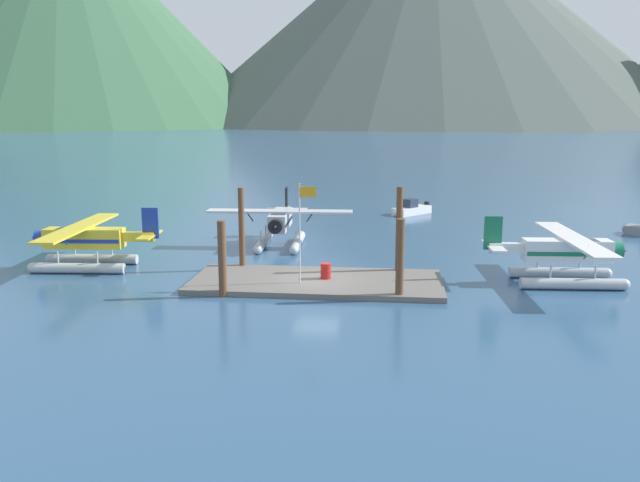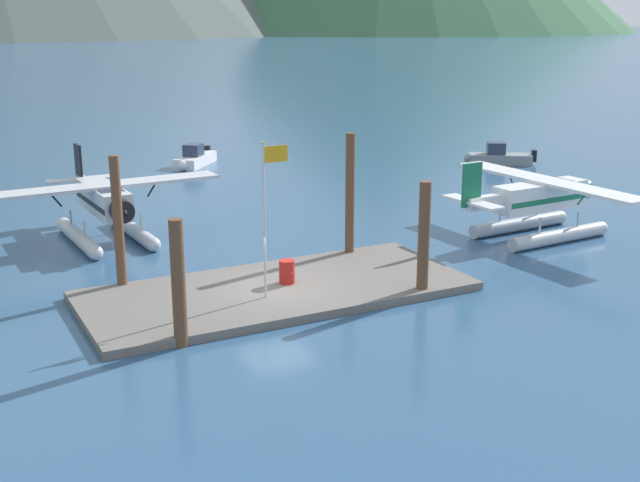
# 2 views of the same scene
# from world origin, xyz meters

# --- Properties ---
(ground_plane) EXTENTS (1200.00, 1200.00, 0.00)m
(ground_plane) POSITION_xyz_m (0.00, 0.00, 0.00)
(ground_plane) COLOR #2D5175
(dock_platform) EXTENTS (14.07, 6.15, 0.30)m
(dock_platform) POSITION_xyz_m (0.00, 0.00, 0.15)
(dock_platform) COLOR #66605B
(dock_platform) RESTS_ON ground
(piling_near_left) EXTENTS (0.44, 0.44, 4.04)m
(piling_near_left) POSITION_xyz_m (-4.61, -2.98, 2.02)
(piling_near_left) COLOR brown
(piling_near_left) RESTS_ON ground
(piling_near_right) EXTENTS (0.42, 0.42, 4.25)m
(piling_near_right) POSITION_xyz_m (4.61, -2.59, 2.12)
(piling_near_right) COLOR brown
(piling_near_right) RESTS_ON ground
(piling_far_left) EXTENTS (0.36, 0.36, 5.09)m
(piling_far_left) POSITION_xyz_m (-4.94, 2.93, 2.54)
(piling_far_left) COLOR brown
(piling_far_left) RESTS_ON ground
(piling_far_right) EXTENTS (0.38, 0.38, 5.29)m
(piling_far_right) POSITION_xyz_m (4.60, 2.75, 2.64)
(piling_far_right) COLOR brown
(piling_far_right) RESTS_ON ground
(flagpole) EXTENTS (0.95, 0.10, 5.50)m
(flagpole) POSITION_xyz_m (-0.69, -0.86, 3.76)
(flagpole) COLOR silver
(flagpole) RESTS_ON dock_platform
(fuel_drum) EXTENTS (0.62, 0.62, 0.88)m
(fuel_drum) POSITION_xyz_m (0.51, 0.21, 0.74)
(fuel_drum) COLOR #AD1E19
(fuel_drum) RESTS_ON dock_platform
(mountain_ridge_west_peak) EXTENTS (297.89, 297.89, 151.20)m
(mountain_ridge_west_peak) POSITION_xyz_m (-223.42, 416.84, 75.60)
(mountain_ridge_west_peak) COLOR #386042
(mountain_ridge_west_peak) RESTS_ON ground
(mountain_ridge_east_peak) EXTENTS (397.49, 397.49, 166.66)m
(mountain_ridge_east_peak) POSITION_xyz_m (29.88, 495.44, 83.33)
(mountain_ridge_east_peak) COLOR #4C5651
(mountain_ridge_east_peak) RESTS_ON ground
(seaplane_white_stbd_fwd) EXTENTS (7.97, 10.47, 3.84)m
(seaplane_white_stbd_fwd) POSITION_xyz_m (14.00, 1.71, 1.58)
(seaplane_white_stbd_fwd) COLOR #B7BABF
(seaplane_white_stbd_fwd) RESTS_ON ground
(seaplane_silver_bow_left) EXTENTS (10.46, 7.98, 3.84)m
(seaplane_silver_bow_left) POSITION_xyz_m (-3.82, 10.21, 1.58)
(seaplane_silver_bow_left) COLOR #B7BABF
(seaplane_silver_bow_left) RESTS_ON ground
(seaplane_yellow_port_fwd) EXTENTS (7.97, 10.48, 3.84)m
(seaplane_yellow_port_fwd) POSITION_xyz_m (-14.71, 2.17, 1.58)
(seaplane_yellow_port_fwd) COLOR #B7BABF
(seaplane_yellow_port_fwd) RESTS_ON ground
(boat_white_open_north) EXTENTS (3.89, 4.15, 1.50)m
(boat_white_open_north) POSITION_xyz_m (5.96, 26.53, 0.49)
(boat_white_open_north) COLOR silver
(boat_white_open_north) RESTS_ON ground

